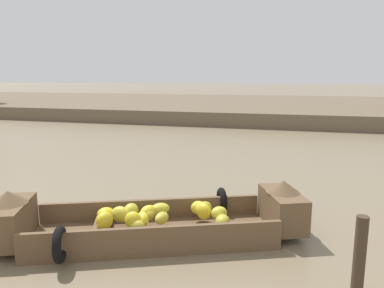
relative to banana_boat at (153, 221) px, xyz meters
name	(u,v)px	position (x,y,z in m)	size (l,w,h in m)	color
ground_plane	(223,165)	(0.16, 5.25, -0.31)	(300.00, 300.00, 0.00)	#7A6B51
riverbank_strip	(267,106)	(0.16, 23.39, 0.08)	(160.00, 20.00, 0.78)	brown
banana_boat	(153,221)	(0.00, 0.00, 0.00)	(4.90, 2.89, 0.90)	brown
mooring_post	(359,258)	(2.92, -0.90, 0.21)	(0.14, 0.14, 1.03)	#423323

